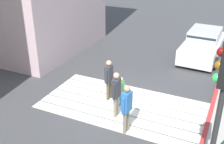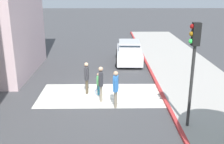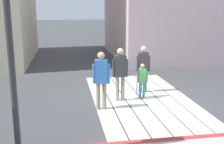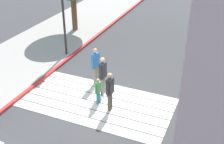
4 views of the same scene
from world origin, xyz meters
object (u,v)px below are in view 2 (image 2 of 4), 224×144
at_px(car_parked_near_curb, 129,52).
at_px(pedestrian_adult_lead, 116,87).
at_px(pedestrian_child_with_racket, 98,83).
at_px(pedestrian_adult_trailing, 87,76).
at_px(traffic_light_corner, 193,55).
at_px(pedestrian_adult_side, 101,81).

bearing_deg(car_parked_near_curb, pedestrian_adult_lead, 81.19).
height_order(car_parked_near_curb, pedestrian_child_with_racket, car_parked_near_curb).
bearing_deg(pedestrian_child_with_racket, pedestrian_adult_trailing, -18.64).
relative_size(car_parked_near_curb, pedestrian_adult_lead, 2.44).
xyz_separation_m(traffic_light_corner, pedestrian_adult_trailing, (4.30, -3.74, -2.04)).
bearing_deg(pedestrian_adult_side, pedestrian_adult_trailing, -52.18).
xyz_separation_m(car_parked_near_curb, traffic_light_corner, (-1.58, 10.00, 2.30)).
height_order(traffic_light_corner, pedestrian_adult_side, traffic_light_corner).
height_order(traffic_light_corner, pedestrian_adult_trailing, traffic_light_corner).
bearing_deg(traffic_light_corner, car_parked_near_curb, -81.04).
height_order(pedestrian_adult_trailing, pedestrian_adult_side, pedestrian_adult_side).
bearing_deg(car_parked_near_curb, traffic_light_corner, 98.96).
height_order(pedestrian_adult_lead, pedestrian_adult_side, pedestrian_adult_lead).
bearing_deg(pedestrian_adult_side, pedestrian_adult_lead, 134.40).
bearing_deg(pedestrian_adult_lead, pedestrian_child_with_racket, -60.43).
relative_size(pedestrian_adult_lead, pedestrian_adult_side, 1.01).
bearing_deg(pedestrian_child_with_racket, traffic_light_corner, 136.10).
distance_m(pedestrian_adult_trailing, pedestrian_adult_side, 1.27).
bearing_deg(pedestrian_adult_trailing, car_parked_near_curb, -113.50).
height_order(traffic_light_corner, pedestrian_adult_lead, traffic_light_corner).
distance_m(car_parked_near_curb, pedestrian_adult_side, 7.52).
bearing_deg(car_parked_near_curb, pedestrian_adult_trailing, 66.50).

